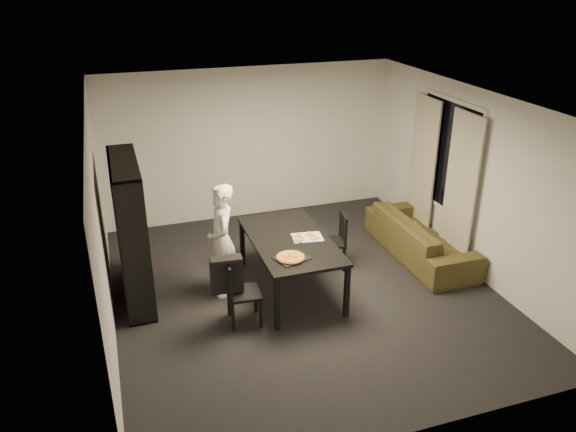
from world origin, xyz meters
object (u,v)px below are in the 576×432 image
object	(u,v)px
person	(222,241)
baking_tray	(292,258)
dining_table	(290,243)
chair_right	(336,237)
chair_left	(237,288)
bookshelf	(131,231)
pepperoni_pizza	(291,257)
sofa	(421,237)

from	to	relation	value
person	baking_tray	distance (m)	1.02
dining_table	chair_right	size ratio (longest dim) A/B	2.19
chair_right	person	world-z (taller)	person
chair_left	chair_right	distance (m)	1.96
chair_right	baking_tray	distance (m)	1.38
bookshelf	chair_left	size ratio (longest dim) A/B	2.22
chair_right	person	size ratio (longest dim) A/B	0.54
dining_table	baking_tray	bearing A→B (deg)	-106.55
baking_tray	bookshelf	bearing A→B (deg)	151.26
chair_right	pepperoni_pizza	bearing A→B (deg)	-37.59
baking_tray	sofa	bearing A→B (deg)	19.14
chair_right	person	distance (m)	1.76
chair_right	pepperoni_pizza	size ratio (longest dim) A/B	2.38
dining_table	person	world-z (taller)	person
bookshelf	pepperoni_pizza	xyz separation A→B (m)	(1.83, -1.02, -0.16)
baking_tray	chair_right	bearing A→B (deg)	42.60
chair_left	person	distance (m)	0.80
chair_left	pepperoni_pizza	bearing A→B (deg)	-83.28
dining_table	pepperoni_pizza	xyz separation A→B (m)	(-0.18, -0.54, 0.09)
dining_table	chair_right	xyz separation A→B (m)	(0.84, 0.39, -0.22)
chair_right	bookshelf	bearing A→B (deg)	-81.93
bookshelf	baking_tray	world-z (taller)	bookshelf
sofa	chair_left	bearing A→B (deg)	105.47
baking_tray	pepperoni_pizza	distance (m)	0.03
bookshelf	sofa	bearing A→B (deg)	-2.72
bookshelf	chair_right	world-z (taller)	bookshelf
dining_table	chair_right	bearing A→B (deg)	24.80
dining_table	pepperoni_pizza	distance (m)	0.57
pepperoni_pizza	dining_table	bearing A→B (deg)	71.66
chair_left	dining_table	bearing A→B (deg)	-52.43
dining_table	pepperoni_pizza	world-z (taller)	pepperoni_pizza
chair_left	person	xyz separation A→B (m)	(-0.01, 0.75, 0.29)
chair_right	baking_tray	world-z (taller)	chair_right
dining_table	pepperoni_pizza	size ratio (longest dim) A/B	5.21
bookshelf	chair_left	xyz separation A→B (m)	(1.13, -1.05, -0.46)
chair_left	baking_tray	world-z (taller)	chair_left
chair_left	sofa	size ratio (longest dim) A/B	0.40
bookshelf	chair_right	size ratio (longest dim) A/B	2.28
chair_right	person	xyz separation A→B (m)	(-1.72, -0.20, 0.30)
dining_table	baking_tray	world-z (taller)	baking_tray
baking_tray	dining_table	bearing A→B (deg)	73.45
sofa	baking_tray	bearing A→B (deg)	109.14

